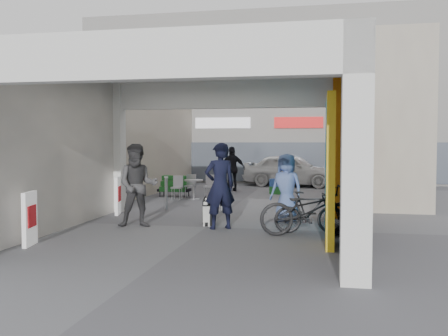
% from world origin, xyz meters
% --- Properties ---
extents(ground, '(90.00, 90.00, 0.00)m').
position_xyz_m(ground, '(0.00, 0.00, 0.00)').
color(ground, '#5D5D62').
rests_on(ground, ground).
extents(arcade_canopy, '(6.40, 6.45, 6.40)m').
position_xyz_m(arcade_canopy, '(0.54, -0.82, 2.30)').
color(arcade_canopy, silver).
rests_on(arcade_canopy, ground).
extents(far_building, '(18.00, 4.08, 8.00)m').
position_xyz_m(far_building, '(-0.00, 13.99, 3.99)').
color(far_building, white).
rests_on(far_building, ground).
extents(plaza_bldg_left, '(2.00, 9.00, 5.00)m').
position_xyz_m(plaza_bldg_left, '(-4.50, 7.50, 2.50)').
color(plaza_bldg_left, '#B1A993').
rests_on(plaza_bldg_left, ground).
extents(plaza_bldg_right, '(2.00, 9.00, 5.00)m').
position_xyz_m(plaza_bldg_right, '(4.50, 7.50, 2.50)').
color(plaza_bldg_right, '#B1A993').
rests_on(plaza_bldg_right, ground).
extents(bollard_left, '(0.09, 0.09, 0.93)m').
position_xyz_m(bollard_left, '(-1.74, 2.52, 0.47)').
color(bollard_left, '#979A9F').
rests_on(bollard_left, ground).
extents(bollard_center, '(0.09, 0.09, 0.87)m').
position_xyz_m(bollard_center, '(-0.13, 2.44, 0.43)').
color(bollard_center, '#979A9F').
rests_on(bollard_center, ground).
extents(bollard_right, '(0.09, 0.09, 0.94)m').
position_xyz_m(bollard_right, '(1.67, 2.49, 0.47)').
color(bollard_right, '#979A9F').
rests_on(bollard_right, ground).
extents(advert_board_near, '(0.19, 0.56, 1.00)m').
position_xyz_m(advert_board_near, '(-2.75, -2.58, 0.51)').
color(advert_board_near, white).
rests_on(advert_board_near, ground).
extents(advert_board_far, '(0.21, 0.55, 1.00)m').
position_xyz_m(advert_board_far, '(-2.75, 1.48, 0.51)').
color(advert_board_far, white).
rests_on(advert_board_far, ground).
extents(cafe_set, '(1.31, 1.06, 0.79)m').
position_xyz_m(cafe_set, '(-1.75, 5.47, 0.28)').
color(cafe_set, '#B3B2B8').
rests_on(cafe_set, ground).
extents(produce_stand, '(1.10, 0.60, 0.72)m').
position_xyz_m(produce_stand, '(-2.54, 5.94, 0.29)').
color(produce_stand, black).
rests_on(produce_stand, ground).
extents(crate_stack, '(0.54, 0.48, 0.56)m').
position_xyz_m(crate_stack, '(0.93, 7.50, 0.28)').
color(crate_stack, '#185419').
rests_on(crate_stack, ground).
extents(border_collie, '(0.26, 0.50, 0.70)m').
position_xyz_m(border_collie, '(-0.01, 0.21, 0.28)').
color(border_collie, black).
rests_on(border_collie, ground).
extents(man_with_dog, '(0.83, 0.74, 1.90)m').
position_xyz_m(man_with_dog, '(0.35, -0.16, 0.95)').
color(man_with_dog, black).
rests_on(man_with_dog, ground).
extents(man_back_turned, '(1.08, 0.94, 1.88)m').
position_xyz_m(man_back_turned, '(-1.52, -0.27, 0.94)').
color(man_back_turned, '#3E3E41').
rests_on(man_back_turned, ground).
extents(man_elderly, '(0.94, 0.79, 1.64)m').
position_xyz_m(man_elderly, '(1.72, 1.10, 0.82)').
color(man_elderly, '#5369A2').
rests_on(man_elderly, ground).
extents(man_crates, '(1.11, 0.80, 1.74)m').
position_xyz_m(man_crates, '(-0.87, 8.23, 0.87)').
color(man_crates, black).
rests_on(man_crates, ground).
extents(bicycle_front, '(2.13, 1.15, 1.06)m').
position_xyz_m(bicycle_front, '(2.30, -0.58, 0.53)').
color(bicycle_front, black).
rests_on(bicycle_front, ground).
extents(bicycle_rear, '(1.53, 0.70, 0.89)m').
position_xyz_m(bicycle_rear, '(2.30, -0.32, 0.44)').
color(bicycle_rear, black).
rests_on(bicycle_rear, ground).
extents(white_van, '(4.37, 2.41, 1.41)m').
position_xyz_m(white_van, '(1.26, 10.89, 0.70)').
color(white_van, silver).
rests_on(white_van, ground).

